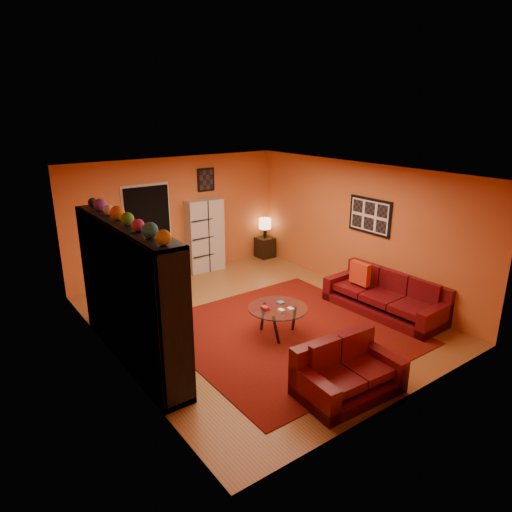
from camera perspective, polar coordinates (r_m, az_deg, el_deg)
floor at (r=8.22m, az=0.14°, el=-7.87°), size 6.00×6.00×0.00m
ceiling at (r=7.45m, az=0.15°, el=10.40°), size 6.00×6.00×0.00m
wall_back at (r=10.23m, az=-9.85°, el=4.86°), size 6.00×0.00×6.00m
wall_front at (r=5.75m, az=18.17°, el=-6.46°), size 6.00×0.00×6.00m
wall_left at (r=6.66m, az=-17.53°, el=-3.00°), size 0.00×6.00×6.00m
wall_right at (r=9.38m, az=12.60°, el=3.47°), size 0.00×6.00×6.00m
rug at (r=7.78m, az=3.82°, el=-9.45°), size 3.60×3.60×0.01m
doorway at (r=9.98m, az=-13.25°, el=2.65°), size 0.95×0.10×2.04m
wall_art_right at (r=9.10m, az=14.05°, el=4.88°), size 0.03×1.00×0.70m
wall_art_back at (r=10.42m, az=-6.29°, el=9.46°), size 0.42×0.03×0.52m
entertainment_unit at (r=6.81m, az=-15.55°, el=-4.58°), size 0.45×3.00×2.10m
tv at (r=6.76m, az=-14.85°, el=-5.05°), size 1.01×0.13×0.58m
sofa at (r=8.75m, az=16.10°, el=-4.92°), size 1.01×2.26×0.85m
loveseat at (r=6.30m, az=11.04°, el=-14.00°), size 1.41×0.90×0.85m
throw_pillow at (r=8.79m, az=12.88°, el=-2.11°), size 0.12×0.42×0.42m
coffee_table at (r=7.50m, az=2.74°, el=-6.78°), size 0.98×0.98×0.49m
storage_cabinet at (r=10.43m, az=-6.40°, el=2.58°), size 0.85×0.44×1.65m
bowl_chair at (r=8.23m, az=-12.63°, el=-5.80°), size 0.75×0.75×0.61m
side_table at (r=11.44m, az=1.12°, el=1.09°), size 0.40×0.40×0.50m
table_lamp at (r=11.28m, az=1.14°, el=4.00°), size 0.30×0.30×0.49m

